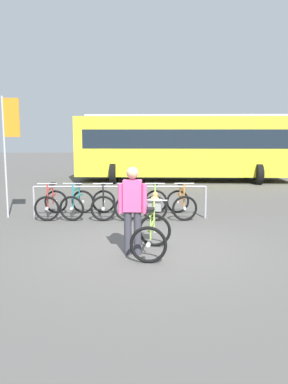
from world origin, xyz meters
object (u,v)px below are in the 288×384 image
(racked_bike_red, at_px, (52,204))
(racked_bike_blue, at_px, (129,203))
(racked_bike_orange, at_px, (181,203))
(person_with_featured_bike, at_px, (133,207))
(racked_bike_black, at_px, (103,204))
(featured_bicycle, at_px, (152,227))
(racked_bike_teal, at_px, (78,204))
(banner_flag, at_px, (9,134))
(racked_bike_lime, at_px, (155,203))
(bus_distant, at_px, (184,144))

(racked_bike_red, bearing_deg, racked_bike_blue, -5.28)
(racked_bike_red, height_order, racked_bike_orange, same)
(person_with_featured_bike, bearing_deg, racked_bike_black, 99.18)
(racked_bike_black, xyz_separation_m, featured_bicycle, (0.93, -3.29, 0.12))
(racked_bike_teal, distance_m, banner_flag, 2.55)
(racked_bike_lime, height_order, banner_flag, banner_flag)
(racked_bike_blue, distance_m, racked_bike_lime, 0.70)
(person_with_featured_bike, bearing_deg, banner_flag, 129.81)
(racked_bike_black, xyz_separation_m, racked_bike_lime, (1.39, -0.13, -0.00))
(racked_bike_teal, distance_m, racked_bike_lime, 2.10)
(racked_bike_red, bearing_deg, featured_bicycle, -55.85)
(racked_bike_black, height_order, racked_bike_blue, same)
(racked_bike_blue, height_order, banner_flag, banner_flag)
(racked_bike_orange, bearing_deg, featured_bicycle, -110.55)
(racked_bike_red, relative_size, racked_bike_blue, 0.96)
(racked_bike_lime, bearing_deg, racked_bike_teal, 174.72)
(featured_bicycle, xyz_separation_m, banner_flag, (-3.36, 3.48, 1.74))
(racked_bike_black, relative_size, racked_bike_orange, 1.00)
(racked_bike_orange, xyz_separation_m, banner_flag, (-4.52, 0.38, 1.86))
(racked_bike_red, height_order, bus_distant, bus_distant)
(banner_flag, bearing_deg, racked_bike_lime, -4.76)
(person_with_featured_bike, height_order, bus_distant, bus_distant)
(racked_bike_teal, distance_m, person_with_featured_bike, 3.71)
(racked_bike_orange, distance_m, featured_bicycle, 3.31)
(person_with_featured_bike, height_order, banner_flag, banner_flag)
(racked_bike_orange, xyz_separation_m, featured_bicycle, (-1.16, -3.10, 0.12))
(racked_bike_teal, relative_size, person_with_featured_bike, 0.75)
(racked_bike_orange, bearing_deg, racked_bike_teal, 174.72)
(racked_bike_teal, xyz_separation_m, bus_distant, (4.49, 7.78, 1.37))
(racked_bike_orange, height_order, banner_flag, banner_flag)
(racked_bike_red, relative_size, bus_distant, 0.11)
(banner_flag, bearing_deg, racked_bike_orange, -4.84)
(racked_bike_blue, distance_m, featured_bicycle, 3.24)
(featured_bicycle, distance_m, person_with_featured_bike, 0.58)
(racked_bike_blue, relative_size, person_with_featured_bike, 0.74)
(bus_distant, bearing_deg, racked_bike_blue, -111.38)
(racked_bike_black, bearing_deg, racked_bike_teal, 174.72)
(banner_flag, bearing_deg, racked_bike_blue, -4.64)
(racked_bike_blue, xyz_separation_m, banner_flag, (-3.13, 0.25, 1.86))
(racked_bike_red, bearing_deg, person_with_featured_bike, -61.08)
(person_with_featured_bike, relative_size, bus_distant, 0.16)
(racked_bike_red, height_order, person_with_featured_bike, person_with_featured_bike)
(person_with_featured_bike, bearing_deg, racked_bike_red, 118.92)
(banner_flag, bearing_deg, bus_distant, 50.88)
(bus_distant, bearing_deg, racked_bike_red, -123.92)
(bus_distant, xyz_separation_m, banner_flag, (-6.23, -7.65, 0.49))
(racked_bike_red, relative_size, racked_bike_lime, 0.97)
(person_with_featured_bike, bearing_deg, racked_bike_blue, 87.42)
(person_with_featured_bike, xyz_separation_m, banner_flag, (-2.98, 3.57, 1.32))
(racked_bike_teal, relative_size, featured_bicycle, 0.99)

